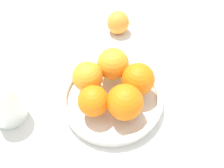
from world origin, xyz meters
TOP-DOWN VIEW (x-y plane):
  - ground_plane at (0.00, 0.00)m, footprint 4.00×4.00m
  - fruit_bowl at (0.00, 0.00)m, footprint 0.24×0.24m
  - orange_pile at (0.00, -0.00)m, footprint 0.18×0.18m
  - stray_orange at (0.21, 0.17)m, footprint 0.07×0.07m
  - drinking_glass at (-0.18, 0.15)m, footprint 0.07×0.07m

SIDE VIEW (x-z plane):
  - ground_plane at x=0.00m, z-range 0.00..0.00m
  - fruit_bowl at x=0.00m, z-range 0.00..0.03m
  - stray_orange at x=0.21m, z-range 0.00..0.07m
  - drinking_glass at x=-0.18m, z-range 0.00..0.10m
  - orange_pile at x=0.00m, z-range 0.03..0.11m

